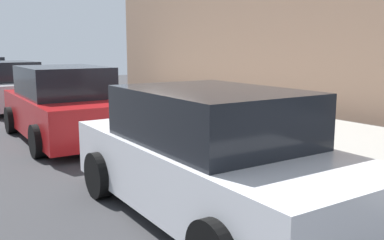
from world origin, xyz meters
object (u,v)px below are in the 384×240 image
Objects in this scene: fire_hydrant at (156,107)px; parked_car_white_0 at (211,157)px; parked_car_silver_2 at (8,87)px; suitcase_olive_5 at (197,121)px; suitcase_navy_1 at (265,139)px; suitcase_teal_3 at (229,128)px; suitcase_red_4 at (212,126)px; suitcase_maroon_6 at (186,120)px; suitcase_black_2 at (246,132)px; suitcase_silver_0 at (285,144)px; parked_car_red_1 at (64,106)px; suitcase_silver_7 at (174,117)px; bollard_post at (142,106)px.

fire_hydrant is 5.87m from parked_car_white_0.
suitcase_olive_5 is at bearing -163.42° from parked_car_silver_2.
parked_car_white_0 reaches higher than suitcase_navy_1.
suitcase_teal_3 reaches higher than fire_hydrant.
suitcase_maroon_6 is (0.96, 0.00, -0.02)m from suitcase_red_4.
suitcase_teal_3 is at bearing -1.96° from suitcase_black_2.
suitcase_black_2 reaches higher than suitcase_teal_3.
suitcase_silver_0 is 1.40× the size of suitcase_maroon_6.
suitcase_maroon_6 is at bearing 0.31° from suitcase_black_2.
parked_car_red_1 reaches higher than suitcase_olive_5.
suitcase_olive_5 is 1.13× the size of fire_hydrant.
parked_car_red_1 is (3.49, 2.31, 0.30)m from suitcase_black_2.
suitcase_silver_0 is 0.19× the size of parked_car_red_1.
parked_car_white_0 is 1.03× the size of parked_car_silver_2.
parked_car_silver_2 is (11.10, 0.00, 0.00)m from parked_car_white_0.
suitcase_navy_1 is 2.51m from suitcase_maroon_6.
suitcase_teal_3 is at bearing -0.45° from suitcase_navy_1.
suitcase_teal_3 is 0.51m from suitcase_red_4.
suitcase_teal_3 is 1.03× the size of suitcase_olive_5.
parked_car_red_1 is (3.98, 2.32, 0.35)m from suitcase_navy_1.
suitcase_teal_3 is at bearing 2.19° from suitcase_silver_0.
suitcase_olive_5 reaches higher than suitcase_silver_7.
suitcase_silver_0 is 1.11× the size of bollard_post.
bollard_post is (1.90, 0.11, 0.11)m from suitcase_maroon_6.
suitcase_red_4 is (0.51, 0.03, -0.03)m from suitcase_teal_3.
suitcase_red_4 is 1.45m from suitcase_silver_7.
suitcase_teal_3 is 3.37m from bollard_post.
suitcase_navy_1 is at bearing 8.46° from suitcase_silver_0.
suitcase_black_2 is at bearing -50.26° from parked_car_white_0.
suitcase_black_2 is 1.23× the size of bollard_post.
bollard_post is (0.45, 0.15, -0.03)m from fire_hydrant.
fire_hydrant reaches higher than bollard_post.
bollard_post is at bearing 3.29° from suitcase_maroon_6.
suitcase_red_4 is at bearing 0.74° from suitcase_navy_1.
suitcase_olive_5 is 3.01m from parked_car_red_1.
parked_car_silver_2 is at bearing 22.62° from bollard_post.
parked_car_silver_2 is at bearing 14.16° from suitcase_black_2.
suitcase_red_4 is (1.98, 0.08, 0.03)m from suitcase_silver_0.
parked_car_silver_2 reaches higher than fire_hydrant.
suitcase_red_4 reaches higher than suitcase_silver_7.
parked_car_red_1 is at bearing 43.42° from suitcase_red_4.
suitcase_navy_1 is 2.75m from parked_car_white_0.
fire_hydrant is (4.38, 0.04, 0.15)m from suitcase_silver_0.
parked_car_red_1 reaches higher than suitcase_red_4.
parked_car_red_1 is at bearing 0.00° from parked_car_white_0.
suitcase_maroon_6 is 0.77× the size of fire_hydrant.
suitcase_teal_3 is 1.51× the size of suitcase_maroon_6.
parked_car_red_1 reaches higher than fire_hydrant.
parked_car_silver_2 is at bearing 18.90° from suitcase_silver_7.
suitcase_navy_1 is at bearing -179.23° from suitcase_silver_7.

